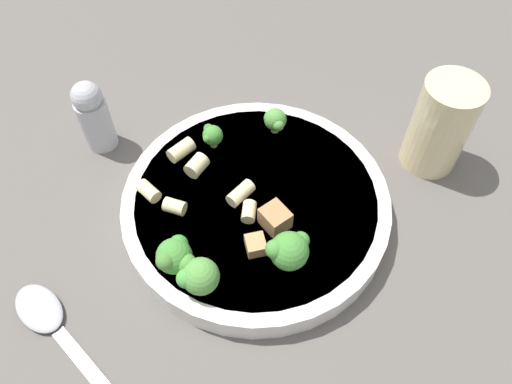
% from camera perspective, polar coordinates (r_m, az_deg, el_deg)
% --- Properties ---
extents(ground_plane, '(2.00, 2.00, 0.00)m').
position_cam_1_polar(ground_plane, '(0.54, -0.00, -2.40)').
color(ground_plane, '#5B5651').
extents(pasta_bowl, '(0.28, 0.28, 0.03)m').
position_cam_1_polar(pasta_bowl, '(0.52, -0.00, -1.38)').
color(pasta_bowl, silver).
rests_on(pasta_bowl, ground_plane).
extents(broccoli_floret_0, '(0.04, 0.04, 0.04)m').
position_cam_1_polar(broccoli_floret_0, '(0.45, -6.62, -9.46)').
color(broccoli_floret_0, '#9EC175').
rests_on(broccoli_floret_0, pasta_bowl).
extents(broccoli_floret_1, '(0.02, 0.02, 0.03)m').
position_cam_1_polar(broccoli_floret_1, '(0.55, -5.04, 6.49)').
color(broccoli_floret_1, '#84AD60').
rests_on(broccoli_floret_1, pasta_bowl).
extents(broccoli_floret_2, '(0.04, 0.04, 0.04)m').
position_cam_1_polar(broccoli_floret_2, '(0.45, 3.76, -6.66)').
color(broccoli_floret_2, '#9EC175').
rests_on(broccoli_floret_2, pasta_bowl).
extents(broccoli_floret_3, '(0.03, 0.04, 0.04)m').
position_cam_1_polar(broccoli_floret_3, '(0.46, -9.38, -7.17)').
color(broccoli_floret_3, '#84AD60').
rests_on(broccoli_floret_3, pasta_bowl).
extents(broccoli_floret_4, '(0.03, 0.03, 0.03)m').
position_cam_1_polar(broccoli_floret_4, '(0.56, 2.16, 8.23)').
color(broccoli_floret_4, '#93B766').
rests_on(broccoli_floret_4, pasta_bowl).
extents(rigatoni_0, '(0.02, 0.02, 0.02)m').
position_cam_1_polar(rigatoni_0, '(0.53, -6.80, 3.03)').
color(rigatoni_0, beige).
rests_on(rigatoni_0, pasta_bowl).
extents(rigatoni_1, '(0.02, 0.03, 0.02)m').
position_cam_1_polar(rigatoni_1, '(0.54, -8.88, 4.45)').
color(rigatoni_1, beige).
rests_on(rigatoni_1, pasta_bowl).
extents(rigatoni_2, '(0.02, 0.02, 0.01)m').
position_cam_1_polar(rigatoni_2, '(0.49, -0.81, -2.25)').
color(rigatoni_2, beige).
rests_on(rigatoni_2, pasta_bowl).
extents(rigatoni_3, '(0.02, 0.02, 0.01)m').
position_cam_1_polar(rigatoni_3, '(0.50, -9.29, -1.63)').
color(rigatoni_3, beige).
rests_on(rigatoni_3, pasta_bowl).
extents(rigatoni_4, '(0.03, 0.02, 0.01)m').
position_cam_1_polar(rigatoni_4, '(0.52, -12.18, 0.10)').
color(rigatoni_4, beige).
rests_on(rigatoni_4, pasta_bowl).
extents(rigatoni_5, '(0.02, 0.03, 0.01)m').
position_cam_1_polar(rigatoni_5, '(0.51, -1.76, -0.15)').
color(rigatoni_5, beige).
rests_on(rigatoni_5, pasta_bowl).
extents(chicken_chunk_0, '(0.03, 0.03, 0.01)m').
position_cam_1_polar(chicken_chunk_0, '(0.47, -0.04, -6.06)').
color(chicken_chunk_0, tan).
rests_on(chicken_chunk_0, pasta_bowl).
extents(chicken_chunk_1, '(0.03, 0.03, 0.02)m').
position_cam_1_polar(chicken_chunk_1, '(0.49, 2.19, -3.02)').
color(chicken_chunk_1, '#A87A4C').
rests_on(chicken_chunk_1, pasta_bowl).
extents(drinking_glass, '(0.06, 0.06, 0.11)m').
position_cam_1_polar(drinking_glass, '(0.58, 20.13, 6.67)').
color(drinking_glass, beige).
rests_on(drinking_glass, ground_plane).
extents(pepper_shaker, '(0.04, 0.04, 0.09)m').
position_cam_1_polar(pepper_shaker, '(0.59, -18.08, 8.34)').
color(pepper_shaker, '#B2B2B7').
rests_on(pepper_shaker, ground_plane).
extents(spoon, '(0.19, 0.05, 0.01)m').
position_cam_1_polar(spoon, '(0.51, -22.14, -13.99)').
color(spoon, '#B2B2B7').
rests_on(spoon, ground_plane).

